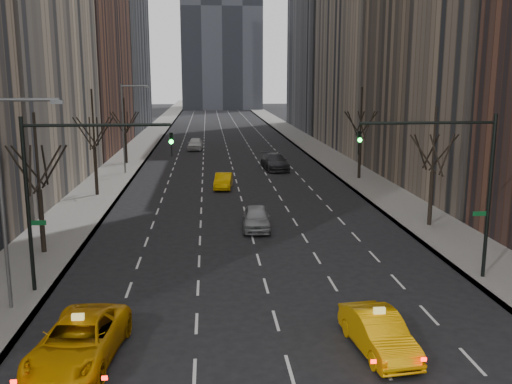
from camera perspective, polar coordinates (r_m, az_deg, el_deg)
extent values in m
cube|color=slate|center=(84.89, -11.34, 4.62)|extent=(4.50, 320.00, 0.15)
cube|color=slate|center=(85.66, 5.22, 4.85)|extent=(4.50, 320.00, 0.15)
cylinder|color=black|center=(34.06, -20.63, -2.74)|extent=(0.28, 0.28, 3.57)
cylinder|color=black|center=(33.37, -21.10, 3.79)|extent=(0.16, 0.16, 4.25)
cylinder|color=black|center=(34.25, -20.37, 2.51)|extent=(0.42, 1.80, 2.52)
cylinder|color=black|center=(33.55, -19.53, 2.39)|extent=(1.74, 0.72, 2.52)
cylinder|color=black|center=(32.78, -20.15, 2.15)|extent=(1.46, 1.25, 2.52)
cylinder|color=black|center=(32.73, -21.65, 2.03)|extent=(0.42, 1.80, 2.52)
cylinder|color=black|center=(33.44, -22.46, 2.15)|extent=(1.74, 0.72, 2.52)
cylinder|color=black|center=(34.20, -21.80, 2.39)|extent=(1.46, 1.25, 2.52)
cylinder|color=black|center=(49.29, -15.71, 2.03)|extent=(0.28, 0.28, 3.99)
cylinder|color=black|center=(48.80, -15.99, 7.10)|extent=(0.16, 0.16, 4.75)
cylinder|color=black|center=(49.69, -15.57, 5.86)|extent=(0.42, 1.80, 2.52)
cylinder|color=black|center=(49.03, -14.92, 5.83)|extent=(1.74, 0.72, 2.52)
cylinder|color=black|center=(48.23, -15.27, 5.72)|extent=(1.46, 1.25, 2.52)
cylinder|color=black|center=(48.09, -16.28, 5.65)|extent=(0.42, 1.80, 2.52)
cylinder|color=black|center=(48.77, -16.92, 5.69)|extent=(1.74, 0.72, 2.52)
cylinder|color=black|center=(49.56, -16.55, 5.80)|extent=(1.46, 1.25, 2.52)
cylinder|color=black|center=(66.92, -12.87, 4.28)|extent=(0.28, 0.28, 3.36)
cylinder|color=black|center=(66.58, -13.01, 7.43)|extent=(0.16, 0.16, 4.00)
cylinder|color=black|center=(67.45, -12.76, 6.83)|extent=(0.42, 1.80, 2.52)
cylinder|color=black|center=(66.82, -12.26, 6.81)|extent=(1.74, 0.72, 2.52)
cylinder|color=black|center=(66.00, -12.48, 6.74)|extent=(1.46, 1.25, 2.52)
cylinder|color=black|center=(65.82, -13.21, 6.70)|extent=(0.42, 1.80, 2.52)
cylinder|color=black|center=(66.47, -13.71, 6.72)|extent=(1.74, 0.72, 2.52)
cylinder|color=black|center=(67.28, -13.48, 6.78)|extent=(1.46, 1.25, 2.52)
cylinder|color=black|center=(39.48, 17.07, -0.62)|extent=(0.28, 0.28, 3.57)
cylinder|color=black|center=(38.88, 17.41, 5.02)|extent=(0.16, 0.16, 4.25)
cylinder|color=black|center=(39.82, 17.08, 3.88)|extent=(0.42, 1.80, 2.52)
cylinder|color=black|center=(39.56, 18.26, 3.76)|extent=(1.74, 0.72, 2.52)
cylinder|color=black|center=(38.73, 18.54, 3.59)|extent=(1.46, 1.25, 2.52)
cylinder|color=black|center=(38.15, 17.60, 3.54)|extent=(0.42, 1.80, 2.52)
cylinder|color=black|center=(38.42, 16.37, 3.66)|extent=(1.74, 0.72, 2.52)
cylinder|color=black|center=(39.25, 16.14, 3.83)|extent=(1.46, 1.25, 2.52)
cylinder|color=black|center=(56.28, 10.32, 3.40)|extent=(0.28, 0.28, 3.99)
cylinder|color=black|center=(55.85, 10.48, 7.84)|extent=(0.16, 0.16, 4.75)
cylinder|color=black|center=(56.78, 10.36, 6.74)|extent=(0.42, 1.80, 2.52)
cylinder|color=black|center=(56.43, 11.16, 6.68)|extent=(1.74, 0.72, 2.52)
cylinder|color=black|center=(55.58, 11.25, 6.61)|extent=(1.46, 1.25, 2.52)
cylinder|color=black|center=(55.08, 10.52, 6.60)|extent=(0.42, 1.80, 2.52)
cylinder|color=black|center=(55.44, 9.71, 6.66)|extent=(1.74, 0.72, 2.52)
cylinder|color=black|center=(56.29, 9.64, 6.73)|extent=(1.46, 1.25, 2.52)
cylinder|color=black|center=(27.63, -21.86, -1.29)|extent=(0.18, 0.18, 8.00)
cylinder|color=black|center=(26.33, -15.62, 6.46)|extent=(6.50, 0.14, 0.14)
imported|color=black|center=(26.01, -8.44, 4.71)|extent=(0.18, 0.22, 1.10)
sphere|color=#0CFF33|center=(25.81, -8.48, 4.99)|extent=(0.20, 0.20, 0.20)
cube|color=#0C5926|center=(27.69, -20.94, -2.90)|extent=(0.70, 0.04, 0.22)
cylinder|color=black|center=(29.64, 22.28, -0.50)|extent=(0.18, 0.18, 8.00)
cylinder|color=black|center=(27.82, 16.83, 6.64)|extent=(6.50, 0.14, 0.14)
imported|color=black|center=(26.88, 10.24, 4.86)|extent=(0.18, 0.22, 1.10)
sphere|color=#0CFF33|center=(26.69, 10.35, 5.14)|extent=(0.20, 0.20, 0.20)
cube|color=#0C5926|center=(29.63, 21.47, -2.03)|extent=(0.70, 0.04, 0.22)
cylinder|color=slate|center=(25.80, -24.05, -1.19)|extent=(0.16, 0.16, 9.00)
cylinder|color=slate|center=(24.88, -22.01, 8.56)|extent=(2.60, 0.14, 0.14)
cube|color=slate|center=(24.56, -19.29, 8.49)|extent=(0.50, 0.22, 0.15)
cylinder|color=slate|center=(59.63, -13.14, 6.15)|extent=(0.16, 0.16, 9.00)
cylinder|color=slate|center=(59.23, -12.07, 10.34)|extent=(2.60, 0.14, 0.14)
cube|color=slate|center=(59.10, -10.89, 10.28)|extent=(0.50, 0.22, 0.15)
imported|color=orange|center=(21.50, -17.30, -14.04)|extent=(3.19, 5.89, 1.57)
imported|color=#FDA805|center=(21.78, 12.14, -13.57)|extent=(2.07, 4.61, 1.47)
imported|color=#93959A|center=(37.46, 0.05, -2.59)|extent=(2.07, 4.56, 1.52)
imported|color=#FFB805|center=(51.16, -3.28, 1.12)|extent=(1.88, 4.30, 1.37)
imported|color=#2F2F34|center=(61.52, 1.90, 3.04)|extent=(2.83, 6.07, 1.71)
imported|color=white|center=(78.96, -6.09, 4.82)|extent=(2.19, 4.90, 1.64)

